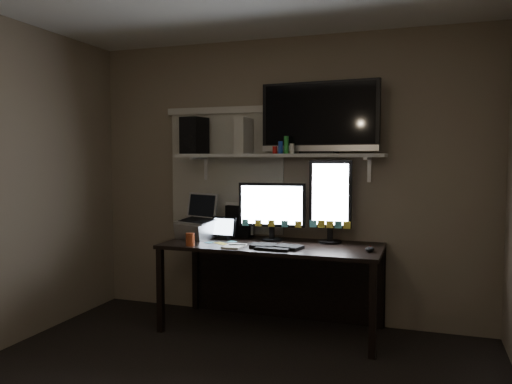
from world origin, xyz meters
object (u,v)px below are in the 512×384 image
at_px(monitor_landscape, 272,211).
at_px(cup, 190,239).
at_px(mouse, 370,249).
at_px(keyboard, 276,246).
at_px(game_console, 244,136).
at_px(tv, 319,118).
at_px(laptop, 197,217).
at_px(tablet, 224,228).
at_px(desk, 276,262).
at_px(monitor_portrait, 330,201).
at_px(speaker, 194,136).

relative_size(monitor_landscape, cup, 5.56).
bearing_deg(mouse, cup, -166.99).
height_order(mouse, cup, cup).
distance_m(keyboard, game_console, 1.04).
bearing_deg(keyboard, mouse, 10.75).
relative_size(mouse, tv, 0.10).
height_order(laptop, cup, laptop).
distance_m(laptop, tv, 1.37).
distance_m(monitor_landscape, mouse, 0.93).
bearing_deg(keyboard, tablet, 159.08).
relative_size(desk, game_console, 5.74).
bearing_deg(mouse, keyboard, -168.95).
bearing_deg(monitor_portrait, laptop, -173.91).
xyz_separation_m(keyboard, tablet, (-0.55, 0.26, 0.09)).
bearing_deg(cup, laptop, 107.30).
distance_m(desk, game_console, 1.13).
xyz_separation_m(desk, mouse, (0.81, -0.21, 0.20)).
bearing_deg(tablet, desk, 7.64).
relative_size(monitor_landscape, game_console, 1.86).
distance_m(monitor_landscape, game_console, 0.70).
bearing_deg(mouse, tablet, 176.69).
distance_m(monitor_landscape, keyboard, 0.43).
bearing_deg(speaker, monitor_portrait, 8.89).
relative_size(mouse, laptop, 0.27).
height_order(monitor_landscape, keyboard, monitor_landscape).
bearing_deg(speaker, tablet, -10.13).
xyz_separation_m(tablet, speaker, (-0.33, 0.11, 0.82)).
xyz_separation_m(mouse, cup, (-1.41, -0.21, 0.03)).
bearing_deg(monitor_landscape, laptop, -176.08).
bearing_deg(monitor_landscape, speaker, 171.99).
height_order(tablet, tv, tv).
relative_size(monitor_landscape, speaker, 1.77).
xyz_separation_m(desk, cup, (-0.61, -0.41, 0.23)).
xyz_separation_m(monitor_portrait, tablet, (-0.91, -0.12, -0.26)).
distance_m(keyboard, tablet, 0.61).
distance_m(monitor_portrait, laptop, 1.19).
distance_m(monitor_landscape, cup, 0.75).
xyz_separation_m(keyboard, mouse, (0.72, 0.08, 0.01)).
height_order(keyboard, tablet, tablet).
bearing_deg(tv, speaker, -174.71).
bearing_deg(tv, tablet, -166.19).
height_order(cup, speaker, speaker).
relative_size(cup, speaker, 0.32).
distance_m(tablet, cup, 0.41).
height_order(mouse, tablet, tablet).
height_order(cup, tv, tv).
relative_size(keyboard, game_console, 1.34).
bearing_deg(keyboard, tv, 61.12).
relative_size(monitor_landscape, laptop, 1.50).
bearing_deg(monitor_landscape, monitor_portrait, -0.20).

